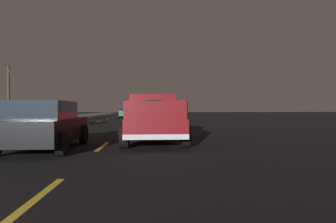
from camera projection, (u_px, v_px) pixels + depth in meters
ground at (114, 122)px, 28.23m from camera, size 144.00×144.00×0.00m
sidewalk_shoulder at (32, 122)px, 27.82m from camera, size 108.00×4.00×0.12m
lane_markings at (90, 121)px, 31.81m from camera, size 108.74×7.04×0.01m
pickup_truck at (153, 117)px, 11.86m from camera, size 5.47×2.37×1.87m
sedan_white at (50, 116)px, 21.03m from camera, size 4.45×2.10×1.54m
sedan_red at (153, 115)px, 23.78m from camera, size 4.42×2.05×1.54m
sedan_black at (45, 125)px, 9.67m from camera, size 4.44×2.08×1.54m
sedan_green at (127, 112)px, 41.51m from camera, size 4.43×2.07×1.54m
bare_tree_far at (9, 92)px, 31.65m from camera, size 1.24×2.11×6.01m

